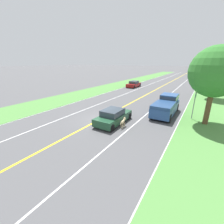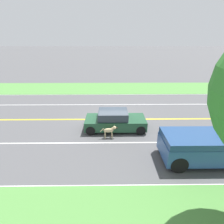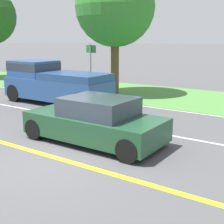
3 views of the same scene
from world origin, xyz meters
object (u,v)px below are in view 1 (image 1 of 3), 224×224
Objects in this scene: roadside_tree_right_near at (216,72)px; street_sign at (194,103)px; dog at (123,121)px; roadside_tree_right_far at (218,68)px; ego_car at (113,117)px; pickup_truck at (166,105)px; oncoming_car at (134,84)px.

roadside_tree_right_near reaches higher than street_sign.
roadside_tree_right_far is at bearing 63.74° from dog.
dog is at bearing -15.86° from ego_car.
pickup_truck is at bearing 165.47° from roadside_tree_right_near.
roadside_tree_right_near is at bearing 32.74° from dog.
roadside_tree_right_near is (3.84, -1.00, 3.71)m from pickup_truck.
roadside_tree_right_near is (6.21, 4.66, 4.18)m from dog.
street_sign is at bearing 43.10° from dog.
pickup_truck is (3.62, 5.30, 0.37)m from ego_car.
roadside_tree_right_far is (4.52, 11.29, 3.71)m from pickup_truck.
pickup_truck is 1.96× the size of street_sign.
dog is 22.43m from oncoming_car.
roadside_tree_right_near is 2.50× the size of street_sign.
roadside_tree_right_far reaches higher than street_sign.
roadside_tree_right_near is at bearing -33.45° from street_sign.
dog is at bearing -132.76° from street_sign.
oncoming_car is 20.37m from street_sign.
roadside_tree_right_near is 1.00× the size of roadside_tree_right_far.
ego_car is at bearing -141.02° from street_sign.
ego_car is at bearing -116.13° from roadside_tree_right_far.
oncoming_car is (-10.57, 15.23, -0.36)m from pickup_truck.
oncoming_car is 22.08m from roadside_tree_right_near.
roadside_tree_right_far is 12.03m from street_sign.
roadside_tree_right_far is (6.89, 16.94, 4.18)m from dog.
ego_car is 21.67m from oncoming_car.
street_sign reaches higher than ego_car.
street_sign reaches higher than oncoming_car.
ego_car is 8.15m from street_sign.
roadside_tree_right_near is (14.41, -16.22, 4.07)m from oncoming_car.
ego_car is 9.53m from roadside_tree_right_near.
dog is 7.50m from street_sign.
street_sign is at bearing 130.59° from oncoming_car.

